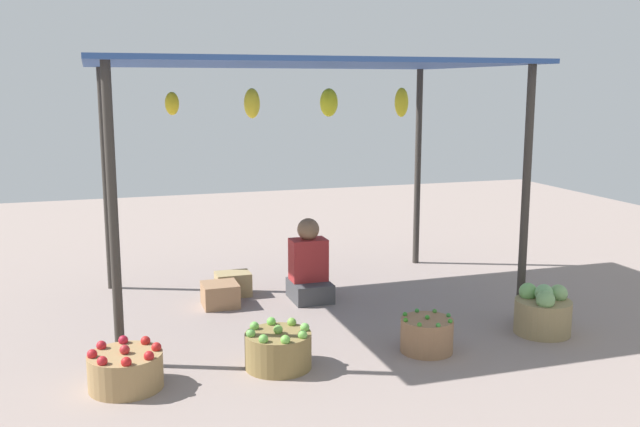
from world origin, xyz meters
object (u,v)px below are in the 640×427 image
object	(u,v)px
basket_green_chilies	(427,335)
wooden_crate_stacked_rear	(233,284)
basket_red_apples	(126,370)
vendor_person	(309,269)
basket_cabbages	(543,313)
basket_green_apples	(278,349)
wooden_crate_near_vendor	(220,295)

from	to	relation	value
basket_green_chilies	wooden_crate_stacked_rear	world-z (taller)	basket_green_chilies
basket_red_apples	wooden_crate_stacked_rear	xyz separation A→B (m)	(1.10, 1.89, -0.01)
basket_green_chilies	wooden_crate_stacked_rear	distance (m)	2.22
vendor_person	basket_red_apples	size ratio (longest dim) A/B	1.57
vendor_person	basket_green_chilies	world-z (taller)	vendor_person
basket_green_chilies	vendor_person	bearing A→B (deg)	106.35
basket_green_chilies	basket_cabbages	xyz separation A→B (m)	(1.09, 0.07, 0.05)
vendor_person	wooden_crate_stacked_rear	xyz separation A→B (m)	(-0.67, 0.34, -0.18)
basket_red_apples	basket_green_apples	size ratio (longest dim) A/B	1.03
basket_red_apples	vendor_person	bearing A→B (deg)	41.34
basket_red_apples	basket_green_apples	bearing A→B (deg)	1.36
vendor_person	basket_red_apples	bearing A→B (deg)	-138.66
vendor_person	basket_cabbages	world-z (taller)	vendor_person
basket_red_apples	wooden_crate_near_vendor	world-z (taller)	basket_red_apples
basket_red_apples	wooden_crate_near_vendor	bearing A→B (deg)	59.93
basket_green_chilies	wooden_crate_near_vendor	world-z (taller)	basket_green_chilies
wooden_crate_near_vendor	wooden_crate_stacked_rear	world-z (taller)	wooden_crate_stacked_rear
basket_red_apples	basket_green_chilies	world-z (taller)	basket_red_apples
basket_red_apples	basket_green_apples	distance (m)	1.07
vendor_person	basket_red_apples	distance (m)	2.36
vendor_person	basket_cabbages	xyz separation A→B (m)	(1.55, -1.50, -0.12)
vendor_person	basket_green_apples	bearing A→B (deg)	-114.60
vendor_person	basket_green_apples	distance (m)	1.69
vendor_person	wooden_crate_stacked_rear	size ratio (longest dim) A/B	2.37
basket_green_chilies	basket_cabbages	distance (m)	1.09
basket_green_apples	basket_green_chilies	size ratio (longest dim) A/B	1.20
vendor_person	basket_green_chilies	bearing A→B (deg)	-73.65
wooden_crate_near_vendor	wooden_crate_stacked_rear	distance (m)	0.35
vendor_person	basket_green_apples	xyz separation A→B (m)	(-0.70, -1.53, -0.16)
basket_red_apples	basket_green_apples	xyz separation A→B (m)	(1.07, 0.03, 0.01)
basket_green_apples	basket_green_chilies	bearing A→B (deg)	-2.15
wooden_crate_stacked_rear	basket_green_apples	bearing A→B (deg)	-91.02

